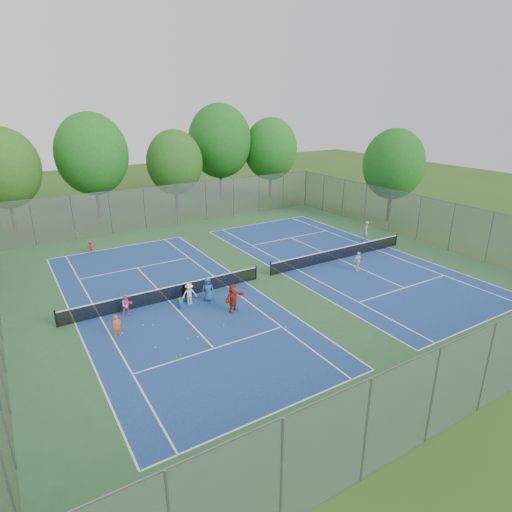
{
  "coord_description": "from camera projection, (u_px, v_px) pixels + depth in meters",
  "views": [
    {
      "loc": [
        -14.88,
        -23.27,
        11.74
      ],
      "look_at": [
        0.0,
        1.0,
        1.3
      ],
      "focal_mm": 30.0,
      "sensor_mm": 36.0,
      "label": 1
    }
  ],
  "objects": [
    {
      "name": "tree_nw",
      "position": [
        3.0,
        168.0,
        38.67
      ],
      "size": [
        6.4,
        6.4,
        9.58
      ],
      "color": "#443326",
      "rests_on": "ground"
    },
    {
      "name": "tennis_ball_1",
      "position": [
        196.0,
        301.0,
        26.35
      ],
      "size": [
        0.07,
        0.07,
        0.07
      ],
      "primitive_type": "sphere",
      "color": "#B8E134",
      "rests_on": "ground"
    },
    {
      "name": "tennis_ball_4",
      "position": [
        187.0,
        339.0,
        22.19
      ],
      "size": [
        0.07,
        0.07,
        0.07
      ],
      "primitive_type": "sphere",
      "color": "#B1C92E",
      "rests_on": "ground"
    },
    {
      "name": "tree_nr",
      "position": [
        220.0,
        141.0,
        51.16
      ],
      "size": [
        7.6,
        7.6,
        11.42
      ],
      "color": "#443326",
      "rests_on": "ground"
    },
    {
      "name": "tennis_ball_3",
      "position": [
        143.0,
        325.0,
        23.55
      ],
      "size": [
        0.07,
        0.07,
        0.07
      ],
      "primitive_type": "sphere",
      "color": "gold",
      "rests_on": "ground"
    },
    {
      "name": "tennis_ball_9",
      "position": [
        224.0,
        326.0,
        23.52
      ],
      "size": [
        0.07,
        0.07,
        0.07
      ],
      "primitive_type": "sphere",
      "color": "yellow",
      "rests_on": "ground"
    },
    {
      "name": "net_left",
      "position": [
        168.0,
        294.0,
        26.37
      ],
      "size": [
        12.87,
        0.1,
        0.91
      ],
      "primitive_type": "cube",
      "color": "black",
      "rests_on": "ground"
    },
    {
      "name": "student_f",
      "position": [
        233.0,
        298.0,
        24.83
      ],
      "size": [
        1.7,
        1.06,
        1.75
      ],
      "primitive_type": "imported",
      "rotation": [
        0.0,
        0.0,
        0.36
      ],
      "color": "#A62817",
      "rests_on": "ground"
    },
    {
      "name": "teen_court_b",
      "position": [
        358.0,
        261.0,
        30.99
      ],
      "size": [
        0.86,
        0.41,
        1.42
      ],
      "primitive_type": "imported",
      "rotation": [
        0.0,
        0.0,
        0.08
      ],
      "color": "silver",
      "rests_on": "ground"
    },
    {
      "name": "ground",
      "position": [
        263.0,
        278.0,
        29.96
      ],
      "size": [
        120.0,
        120.0,
        0.0
      ],
      "primitive_type": "plane",
      "color": "#2C4E18",
      "rests_on": "ground"
    },
    {
      "name": "student_b",
      "position": [
        127.0,
        305.0,
        24.5
      ],
      "size": [
        0.7,
        0.57,
        1.34
      ],
      "primitive_type": "imported",
      "rotation": [
        0.0,
        0.0,
        0.1
      ],
      "color": "pink",
      "rests_on": "ground"
    },
    {
      "name": "tree_nc",
      "position": [
        175.0,
        162.0,
        45.9
      ],
      "size": [
        6.0,
        6.0,
        8.85
      ],
      "color": "#443326",
      "rests_on": "ground"
    },
    {
      "name": "tennis_ball_11",
      "position": [
        198.0,
        337.0,
        22.39
      ],
      "size": [
        0.07,
        0.07,
        0.07
      ],
      "primitive_type": "sphere",
      "color": "#AFC32D",
      "rests_on": "ground"
    },
    {
      "name": "tree_ne",
      "position": [
        271.0,
        149.0,
        52.88
      ],
      "size": [
        6.6,
        6.6,
        9.77
      ],
      "color": "#443326",
      "rests_on": "ground"
    },
    {
      "name": "tennis_ball_5",
      "position": [
        153.0,
        325.0,
        23.54
      ],
      "size": [
        0.07,
        0.07,
        0.07
      ],
      "primitive_type": "sphere",
      "color": "#B5D631",
      "rests_on": "ground"
    },
    {
      "name": "tennis_ball_8",
      "position": [
        245.0,
        303.0,
        26.08
      ],
      "size": [
        0.07,
        0.07,
        0.07
      ],
      "primitive_type": "sphere",
      "color": "gold",
      "rests_on": "ground"
    },
    {
      "name": "student_d",
      "position": [
        184.0,
        293.0,
        26.25
      ],
      "size": [
        0.73,
        0.53,
        1.14
      ],
      "primitive_type": "imported",
      "rotation": [
        0.0,
        0.0,
        -0.42
      ],
      "color": "black",
      "rests_on": "ground"
    },
    {
      "name": "fence_east",
      "position": [
        419.0,
        219.0,
        37.13
      ],
      "size": [
        0.1,
        32.0,
        4.0
      ],
      "primitive_type": "cube",
      "rotation": [
        0.0,
        0.0,
        1.57
      ],
      "color": "gray",
      "rests_on": "ground"
    },
    {
      "name": "fence_south",
      "position": [
        486.0,
        368.0,
        16.47
      ],
      "size": [
        32.0,
        0.1,
        4.0
      ],
      "primitive_type": "cube",
      "color": "gray",
      "rests_on": "ground"
    },
    {
      "name": "tennis_ball_6",
      "position": [
        180.0,
        355.0,
        20.82
      ],
      "size": [
        0.07,
        0.07,
        0.07
      ],
      "primitive_type": "sphere",
      "color": "#DAF338",
      "rests_on": "ground"
    },
    {
      "name": "tree_side_e",
      "position": [
        394.0,
        164.0,
        42.11
      ],
      "size": [
        6.0,
        6.0,
        9.2
      ],
      "color": "#443326",
      "rests_on": "ground"
    },
    {
      "name": "tennis_ball_10",
      "position": [
        177.0,
        358.0,
        20.62
      ],
      "size": [
        0.07,
        0.07,
        0.07
      ],
      "primitive_type": "sphere",
      "color": "#E2ED37",
      "rests_on": "ground"
    },
    {
      "name": "student_e",
      "position": [
        208.0,
        290.0,
        26.27
      ],
      "size": [
        0.84,
        0.67,
        1.51
      ],
      "primitive_type": "imported",
      "rotation": [
        0.0,
        0.0,
        -0.29
      ],
      "color": "#2A539B",
      "rests_on": "ground"
    },
    {
      "name": "tennis_ball_7",
      "position": [
        286.0,
        327.0,
        23.34
      ],
      "size": [
        0.07,
        0.07,
        0.07
      ],
      "primitive_type": "sphere",
      "color": "#E1F037",
      "rests_on": "ground"
    },
    {
      "name": "court_right",
      "position": [
        339.0,
        259.0,
        33.39
      ],
      "size": [
        10.97,
        23.77,
        0.01
      ],
      "primitive_type": "cube",
      "color": "navy",
      "rests_on": "court_pad"
    },
    {
      "name": "student_c",
      "position": [
        189.0,
        294.0,
        25.85
      ],
      "size": [
        0.97,
        0.68,
        1.36
      ],
      "primitive_type": "imported",
      "rotation": [
        0.0,
        0.0,
        -0.21
      ],
      "color": "silver",
      "rests_on": "ground"
    },
    {
      "name": "ball_hopper",
      "position": [
        180.0,
        302.0,
        25.73
      ],
      "size": [
        0.3,
        0.3,
        0.51
      ],
      "primitive_type": "cube",
      "rotation": [
        0.0,
        0.0,
        0.16
      ],
      "color": "#268D3D",
      "rests_on": "ground"
    },
    {
      "name": "tree_nl",
      "position": [
        92.0,
        154.0,
        43.18
      ],
      "size": [
        7.2,
        7.2,
        10.69
      ],
      "color": "#443326",
      "rests_on": "ground"
    },
    {
      "name": "court_pad",
      "position": [
        263.0,
        277.0,
        29.96
      ],
      "size": [
        32.0,
        32.0,
        0.01
      ],
      "primitive_type": "cube",
      "color": "#2A5830",
      "rests_on": "ground"
    },
    {
      "name": "tennis_ball_0",
      "position": [
        155.0,
        348.0,
        21.41
      ],
      "size": [
        0.07,
        0.07,
        0.07
      ],
      "primitive_type": "sphere",
      "color": "#CCD130",
      "rests_on": "ground"
    },
    {
      "name": "net_right",
      "position": [
        339.0,
        254.0,
        33.24
      ],
      "size": [
        12.87,
        0.1,
        0.91
      ],
      "primitive_type": "cube",
      "color": "black",
      "rests_on": "ground"
    },
    {
      "name": "student_a",
      "position": [
        117.0,
        326.0,
        22.3
      ],
      "size": [
        0.53,
        0.43,
        1.25
      ],
      "primitive_type": "imported",
      "rotation": [
        0.0,
        0.0,
        0.33
      ],
      "color": "orange",
      "rests_on": "ground"
    },
    {
      "name": "ball_crate",
      "position": [
        182.0,
        306.0,
        25.56
      ],
      "size": [
        0.34,
        0.34,
        0.27
      ],
      "primitive_type": "cube",
      "rotation": [
        0.0,
        0.0,
        0.08
      ],
      "color": "#1932BC",
      "rests_on": "ground"
    },
    {
      "name": "fence_north",
      "position": [
        177.0,
        205.0,
        42.08
      ],
      "size": [
        32.0,
        0.1,
        4.0
      ],
      "primitive_type": "cube",
      "color": "gray",
      "rests_on": "ground"
    },
    {
      "name": "instructor",
      "position": [
        366.0,
        232.0,
        37.18
      ],
      "size": [
        0.8,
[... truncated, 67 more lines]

